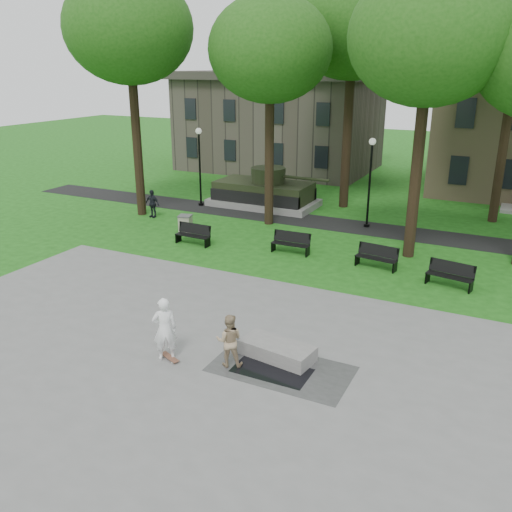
% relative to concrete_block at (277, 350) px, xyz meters
% --- Properties ---
extents(ground, '(120.00, 120.00, 0.00)m').
position_rel_concrete_block_xyz_m(ground, '(-1.90, 2.50, -0.24)').
color(ground, '#1A5213').
rests_on(ground, ground).
extents(plaza, '(22.00, 16.00, 0.02)m').
position_rel_concrete_block_xyz_m(plaza, '(-1.90, -2.50, -0.23)').
color(plaza, gray).
rests_on(plaza, ground).
extents(footpath, '(44.00, 2.60, 0.01)m').
position_rel_concrete_block_xyz_m(footpath, '(-1.90, 14.50, -0.24)').
color(footpath, black).
rests_on(footpath, ground).
extents(building_left, '(15.00, 10.00, 7.20)m').
position_rel_concrete_block_xyz_m(building_left, '(-12.90, 29.00, 3.35)').
color(building_left, '#4C443D').
rests_on(building_left, ground).
extents(tree_0, '(6.80, 6.80, 12.97)m').
position_rel_concrete_block_xyz_m(tree_0, '(-13.90, 11.50, 9.78)').
color(tree_0, black).
rests_on(tree_0, ground).
extents(tree_1, '(6.20, 6.20, 11.63)m').
position_rel_concrete_block_xyz_m(tree_1, '(-6.40, 13.00, 8.71)').
color(tree_1, black).
rests_on(tree_1, ground).
extents(tree_2, '(6.60, 6.60, 12.16)m').
position_rel_concrete_block_xyz_m(tree_2, '(1.60, 11.00, 9.07)').
color(tree_2, black).
rests_on(tree_2, ground).
extents(tree_4, '(7.20, 7.20, 13.50)m').
position_rel_concrete_block_xyz_m(tree_4, '(-3.90, 18.50, 10.15)').
color(tree_4, black).
rests_on(tree_4, ground).
extents(lamp_left, '(0.36, 0.36, 4.73)m').
position_rel_concrete_block_xyz_m(lamp_left, '(-11.90, 14.80, 2.55)').
color(lamp_left, black).
rests_on(lamp_left, ground).
extents(lamp_mid, '(0.36, 0.36, 4.73)m').
position_rel_concrete_block_xyz_m(lamp_mid, '(-1.40, 14.80, 2.55)').
color(lamp_mid, black).
rests_on(lamp_mid, ground).
extents(tank_monument, '(7.45, 3.40, 2.40)m').
position_rel_concrete_block_xyz_m(tank_monument, '(-8.36, 16.50, 0.61)').
color(tank_monument, gray).
rests_on(tank_monument, ground).
extents(puddle, '(2.20, 1.20, 0.00)m').
position_rel_concrete_block_xyz_m(puddle, '(0.18, -0.76, -0.22)').
color(puddle, black).
rests_on(puddle, plaza).
extents(concrete_block, '(2.32, 1.30, 0.45)m').
position_rel_concrete_block_xyz_m(concrete_block, '(0.00, 0.00, 0.00)').
color(concrete_block, gray).
rests_on(concrete_block, plaza).
extents(skateboard, '(0.80, 0.49, 0.07)m').
position_rel_concrete_block_xyz_m(skateboard, '(-2.81, -1.53, -0.19)').
color(skateboard, brown).
rests_on(skateboard, plaza).
extents(skateboarder, '(0.85, 0.81, 1.96)m').
position_rel_concrete_block_xyz_m(skateboarder, '(-2.92, -1.55, 0.75)').
color(skateboarder, white).
rests_on(skateboarder, plaza).
extents(friend_watching, '(0.95, 0.86, 1.60)m').
position_rel_concrete_block_xyz_m(friend_watching, '(-1.06, -1.02, 0.57)').
color(friend_watching, tan).
rests_on(friend_watching, plaza).
extents(pedestrian_walker, '(0.96, 0.46, 1.59)m').
position_rel_concrete_block_xyz_m(pedestrian_walker, '(-12.94, 11.27, 0.55)').
color(pedestrian_walker, black).
rests_on(pedestrian_walker, ground).
extents(park_bench_0, '(1.81, 0.56, 1.00)m').
position_rel_concrete_block_xyz_m(park_bench_0, '(-8.14, 8.11, 0.28)').
color(park_bench_0, black).
rests_on(park_bench_0, ground).
extents(park_bench_1, '(1.81, 0.57, 1.00)m').
position_rel_concrete_block_xyz_m(park_bench_1, '(-3.37, 9.00, 0.28)').
color(park_bench_1, black).
rests_on(park_bench_1, ground).
extents(park_bench_2, '(1.84, 0.75, 1.00)m').
position_rel_concrete_block_xyz_m(park_bench_2, '(0.67, 8.85, 0.28)').
color(park_bench_2, black).
rests_on(park_bench_2, ground).
extents(park_bench_3, '(1.85, 0.85, 1.00)m').
position_rel_concrete_block_xyz_m(park_bench_3, '(3.79, 8.06, 0.28)').
color(park_bench_3, black).
rests_on(park_bench_3, ground).
extents(trash_bin, '(0.81, 0.81, 0.96)m').
position_rel_concrete_block_xyz_m(trash_bin, '(-9.51, 9.46, 0.24)').
color(trash_bin, '#A7A28A').
rests_on(trash_bin, ground).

